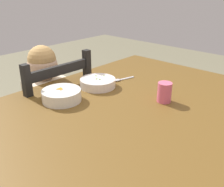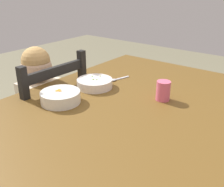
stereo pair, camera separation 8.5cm
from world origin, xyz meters
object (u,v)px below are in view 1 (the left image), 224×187
(child_figure, at_px, (49,100))
(bowl_of_carrots, at_px, (62,95))
(bowl_of_peas, at_px, (98,83))
(dining_chair, at_px, (51,127))
(dining_table, at_px, (128,125))
(drinking_cup, at_px, (164,92))
(spoon, at_px, (120,80))

(child_figure, distance_m, bowl_of_carrots, 0.35)
(bowl_of_peas, bearing_deg, dining_chair, 111.75)
(dining_table, height_order, drinking_cup, drinking_cup)
(bowl_of_carrots, height_order, spoon, bowl_of_carrots)
(bowl_of_carrots, distance_m, drinking_cup, 0.47)
(dining_table, height_order, child_figure, child_figure)
(bowl_of_peas, distance_m, bowl_of_carrots, 0.24)
(bowl_of_peas, xyz_separation_m, spoon, (0.15, -0.02, -0.02))
(dining_table, height_order, bowl_of_carrots, bowl_of_carrots)
(dining_table, bearing_deg, bowl_of_peas, 72.81)
(drinking_cup, bearing_deg, bowl_of_carrots, 131.37)
(dining_table, xyz_separation_m, bowl_of_carrots, (-0.15, 0.28, 0.12))
(child_figure, bearing_deg, bowl_of_carrots, -111.87)
(dining_chair, relative_size, spoon, 6.56)
(drinking_cup, bearing_deg, dining_chair, 106.70)
(bowl_of_peas, bearing_deg, spoon, -7.95)
(dining_table, xyz_separation_m, spoon, (0.24, 0.25, 0.09))
(dining_table, distance_m, bowl_of_carrots, 0.34)
(dining_table, distance_m, spoon, 0.36)
(dining_table, distance_m, child_figure, 0.57)
(dining_table, xyz_separation_m, dining_chair, (-0.03, 0.57, -0.22))
(spoon, bearing_deg, bowl_of_peas, 172.05)
(child_figure, height_order, bowl_of_carrots, child_figure)
(dining_chair, distance_m, spoon, 0.52)
(bowl_of_peas, distance_m, drinking_cup, 0.36)
(dining_chair, distance_m, bowl_of_peas, 0.46)
(child_figure, relative_size, spoon, 6.80)
(bowl_of_carrots, relative_size, drinking_cup, 1.96)
(bowl_of_carrots, bearing_deg, dining_table, -61.49)
(dining_chair, bearing_deg, bowl_of_carrots, -111.38)
(bowl_of_peas, distance_m, spoon, 0.16)
(dining_chair, distance_m, child_figure, 0.18)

